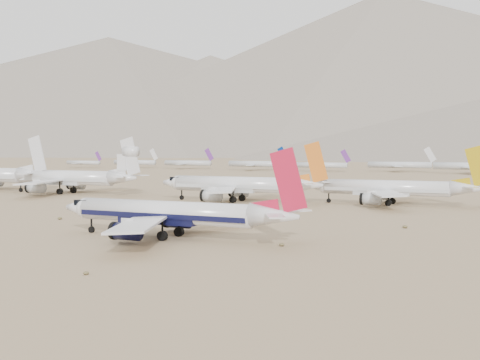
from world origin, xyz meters
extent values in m
plane|color=#80654A|center=(0.00, 0.00, 0.00)|extent=(7000.00, 7000.00, 0.00)
cylinder|color=silver|center=(3.51, 1.25, 4.36)|extent=(32.11, 3.80, 3.80)
cube|color=black|center=(3.51, 1.25, 3.89)|extent=(31.47, 3.85, 0.85)
sphere|color=silver|center=(-12.55, 1.25, 4.36)|extent=(3.80, 3.80, 3.80)
cube|color=black|center=(-13.12, 1.25, 5.41)|extent=(2.66, 2.47, 0.95)
cone|color=silver|center=(23.35, 1.25, 4.65)|extent=(8.03, 3.80, 3.80)
cube|color=silver|center=(5.99, -10.01, 3.70)|extent=(12.40, 19.54, 0.59)
cube|color=silver|center=(24.91, -2.44, 5.12)|extent=(5.10, 6.66, 0.23)
cylinder|color=black|center=(1.72, -6.64, 1.99)|extent=(4.46, 2.73, 2.73)
cube|color=silver|center=(5.99, 12.51, 3.70)|extent=(12.40, 19.54, 0.59)
cube|color=silver|center=(24.91, 4.94, 5.12)|extent=(5.10, 6.66, 0.23)
cylinder|color=black|center=(1.72, 9.14, 1.99)|extent=(4.46, 2.73, 2.73)
cube|color=red|center=(25.58, 1.25, 10.19)|extent=(6.09, 0.30, 10.03)
cylinder|color=black|center=(-11.60, 1.25, 0.57)|extent=(1.14, 0.47, 1.14)
cylinder|color=black|center=(4.85, -1.40, 0.80)|extent=(1.59, 0.95, 1.59)
cylinder|color=black|center=(4.85, 3.91, 0.80)|extent=(1.59, 0.95, 1.59)
cylinder|color=silver|center=(25.42, 76.55, 4.62)|extent=(33.02, 4.01, 4.01)
cube|color=silver|center=(25.42, 76.55, 4.11)|extent=(32.36, 4.07, 0.90)
sphere|color=silver|center=(8.91, 76.55, 4.62)|extent=(4.01, 4.01, 4.01)
cube|color=black|center=(8.30, 76.55, 5.72)|extent=(2.81, 2.61, 1.00)
cone|color=silver|center=(45.83, 76.55, 4.92)|extent=(8.26, 4.01, 4.01)
cube|color=silver|center=(27.97, 64.91, 3.91)|extent=(12.75, 20.10, 0.62)
cube|color=silver|center=(47.43, 72.74, 5.42)|extent=(5.24, 6.85, 0.24)
cylinder|color=silver|center=(23.58, 68.38, 2.10)|extent=(4.59, 2.89, 2.89)
cube|color=silver|center=(27.97, 88.19, 3.91)|extent=(12.75, 20.10, 0.62)
cube|color=silver|center=(47.43, 80.36, 5.42)|extent=(5.24, 6.85, 0.24)
cylinder|color=silver|center=(23.58, 84.72, 2.10)|extent=(4.59, 2.89, 2.89)
cube|color=gold|center=(48.12, 76.55, 10.64)|extent=(6.26, 0.32, 10.31)
cylinder|color=black|center=(9.91, 76.55, 0.60)|extent=(1.20, 0.50, 1.20)
cylinder|color=black|center=(26.79, 73.74, 0.84)|extent=(1.69, 1.00, 1.69)
cylinder|color=black|center=(26.79, 79.36, 0.84)|extent=(1.69, 1.00, 1.69)
cylinder|color=silver|center=(-15.38, 67.94, 4.97)|extent=(35.33, 4.32, 4.32)
cube|color=silver|center=(-15.38, 67.94, 4.43)|extent=(34.63, 4.38, 0.97)
sphere|color=silver|center=(-33.05, 67.94, 4.97)|extent=(4.32, 4.32, 4.32)
cube|color=black|center=(-33.70, 67.94, 6.15)|extent=(3.02, 2.81, 1.08)
cone|color=silver|center=(6.45, 67.94, 5.29)|extent=(8.83, 4.32, 4.32)
cube|color=silver|center=(-12.66, 55.47, 4.21)|extent=(13.65, 21.50, 0.67)
cube|color=silver|center=(8.17, 63.86, 5.83)|extent=(5.61, 7.33, 0.26)
cylinder|color=silver|center=(-17.35, 59.18, 2.26)|extent=(4.91, 3.11, 3.11)
cube|color=silver|center=(-12.66, 80.40, 4.21)|extent=(13.65, 21.50, 0.67)
cube|color=silver|center=(8.17, 72.02, 5.83)|extent=(5.61, 7.33, 0.26)
cylinder|color=silver|center=(-17.35, 76.69, 2.26)|extent=(4.91, 3.11, 3.11)
cube|color=orange|center=(8.91, 67.94, 11.41)|extent=(6.70, 0.35, 11.03)
cylinder|color=black|center=(-31.97, 67.94, 0.65)|extent=(1.30, 0.54, 1.30)
cylinder|color=black|center=(-13.91, 64.92, 0.91)|extent=(1.81, 1.08, 1.81)
cylinder|color=black|center=(-13.91, 70.96, 0.91)|extent=(1.81, 1.08, 1.81)
cylinder|color=silver|center=(-79.91, 72.00, 5.42)|extent=(39.35, 4.71, 4.71)
cube|color=silver|center=(-79.91, 72.00, 4.83)|extent=(38.57, 4.78, 1.06)
sphere|color=silver|center=(-99.59, 72.00, 5.42)|extent=(4.71, 4.71, 4.71)
cube|color=black|center=(-100.29, 72.00, 6.71)|extent=(3.30, 3.06, 1.18)
cone|color=silver|center=(-55.58, 72.00, 5.77)|extent=(9.84, 4.71, 4.71)
cube|color=silver|center=(-76.87, 58.17, 4.59)|extent=(15.20, 23.95, 0.73)
cube|color=silver|center=(-53.67, 67.47, 6.36)|extent=(6.25, 8.17, 0.28)
cylinder|color=silver|center=(-82.09, 62.30, 2.47)|extent=(5.47, 3.39, 3.39)
cube|color=silver|center=(-76.87, 85.84, 4.59)|extent=(15.20, 23.95, 0.73)
cube|color=silver|center=(-53.67, 76.54, 6.36)|extent=(6.25, 8.17, 0.28)
cylinder|color=silver|center=(-82.09, 81.71, 2.47)|extent=(5.47, 3.39, 3.39)
cube|color=silver|center=(-52.85, 72.00, 12.57)|extent=(7.46, 0.38, 12.29)
cylinder|color=silver|center=(-52.58, 72.00, 14.09)|extent=(4.92, 3.05, 3.05)
cylinder|color=black|center=(-98.41, 72.00, 0.71)|extent=(1.41, 0.59, 1.41)
cylinder|color=black|center=(-78.27, 68.71, 0.99)|extent=(1.98, 1.18, 1.98)
cylinder|color=black|center=(-78.27, 75.30, 0.99)|extent=(1.98, 1.18, 1.98)
cone|color=silver|center=(-92.80, 71.19, 6.10)|extent=(10.14, 4.98, 4.98)
cube|color=silver|center=(-90.83, 66.50, 6.72)|extent=(6.44, 8.41, 0.30)
cube|color=silver|center=(-114.73, 85.50, 4.86)|extent=(15.66, 24.67, 0.77)
cube|color=silver|center=(-90.83, 75.87, 6.72)|extent=(6.44, 8.41, 0.30)
cube|color=silver|center=(-89.99, 71.19, 13.14)|extent=(7.68, 0.40, 12.66)
cylinder|color=silver|center=(-252.73, 293.39, 3.94)|extent=(31.17, 3.08, 3.08)
cube|color=#6A2E91|center=(-238.06, 293.39, 9.15)|extent=(6.21, 0.31, 7.82)
cube|color=silver|center=(-252.73, 285.33, 3.48)|extent=(8.21, 14.35, 0.31)
cube|color=silver|center=(-252.73, 301.46, 3.48)|extent=(8.21, 14.35, 0.31)
cylinder|color=silver|center=(-212.27, 304.94, 4.24)|extent=(37.17, 3.67, 3.67)
cube|color=silver|center=(-194.78, 304.94, 10.45)|extent=(7.40, 0.37, 9.32)
cube|color=silver|center=(-212.27, 295.32, 3.69)|extent=(9.79, 17.11, 0.37)
cube|color=silver|center=(-212.27, 314.56, 3.69)|extent=(9.79, 17.11, 0.37)
cylinder|color=silver|center=(-164.73, 304.29, 4.29)|extent=(38.30, 3.78, 3.78)
cube|color=#6A2E91|center=(-146.71, 304.29, 10.69)|extent=(7.63, 0.38, 9.61)
cube|color=silver|center=(-164.73, 294.37, 3.72)|extent=(10.09, 17.63, 0.38)
cube|color=silver|center=(-164.73, 314.20, 3.72)|extent=(10.09, 17.63, 0.38)
cylinder|color=silver|center=(-106.07, 297.10, 4.44)|extent=(41.32, 4.08, 4.08)
cube|color=navy|center=(-86.62, 297.10, 11.34)|extent=(8.23, 0.41, 10.36)
cube|color=silver|center=(-106.07, 286.41, 3.83)|extent=(10.89, 19.02, 0.41)
cube|color=silver|center=(-106.07, 307.80, 3.83)|extent=(10.89, 19.02, 0.41)
cylinder|color=silver|center=(-59.89, 295.83, 4.17)|extent=(35.72, 3.53, 3.53)
cube|color=#6A2E91|center=(-43.08, 295.83, 10.13)|extent=(7.11, 0.35, 8.96)
cube|color=silver|center=(-59.89, 286.58, 3.64)|extent=(9.41, 16.44, 0.35)
cube|color=silver|center=(-59.89, 305.07, 3.64)|extent=(9.41, 16.44, 0.35)
cylinder|color=silver|center=(-11.98, 312.62, 4.40)|extent=(40.56, 4.01, 4.01)
cube|color=silver|center=(7.10, 312.62, 11.18)|extent=(8.08, 0.40, 10.17)
cube|color=silver|center=(-11.98, 302.13, 3.80)|extent=(10.69, 18.67, 0.40)
cube|color=silver|center=(-11.98, 323.12, 3.80)|extent=(10.69, 18.67, 0.40)
cylinder|color=silver|center=(33.04, 296.98, 4.57)|extent=(43.88, 4.34, 4.34)
cube|color=silver|center=(33.04, 285.63, 3.92)|extent=(11.56, 20.20, 0.43)
cube|color=silver|center=(33.04, 308.34, 3.92)|extent=(11.56, 20.20, 0.43)
cone|color=slate|center=(-1300.00, 1720.00, 210.00)|extent=(3024.00, 3024.00, 420.00)
cone|color=slate|center=(-800.00, 1560.00, 150.00)|extent=(1800.00, 1800.00, 300.00)
cone|color=slate|center=(-300.00, 1690.00, 235.00)|extent=(2444.00, 2444.00, 470.00)
cone|color=slate|center=(-700.00, 1100.00, 47.50)|extent=(855.00, 855.00, 95.00)
ellipsoid|color=brown|center=(-30.40, 14.40, 0.29)|extent=(0.98, 0.98, 0.54)
ellipsoid|color=brown|center=(10.70, -27.70, 0.21)|extent=(0.70, 0.70, 0.39)
ellipsoid|color=brown|center=(24.40, 1.60, 0.25)|extent=(0.84, 0.84, 0.46)
ellipsoid|color=brown|center=(38.10, 30.90, 0.29)|extent=(0.98, 0.98, 0.54)
camera|label=1|loc=(56.85, -84.22, 14.98)|focal=45.00mm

